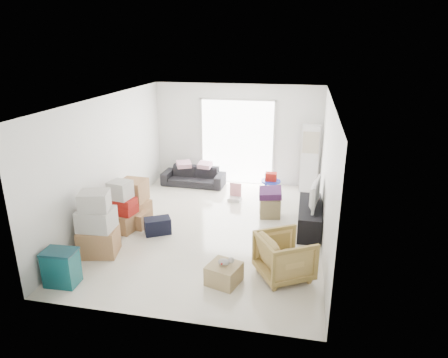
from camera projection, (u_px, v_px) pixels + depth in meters
room_shell at (212, 167)px, 8.00m from camera, size 4.98×6.48×3.18m
sliding_door at (237, 139)px, 10.79m from camera, size 2.10×0.04×2.33m
ac_tower at (310, 159)px, 10.24m from camera, size 0.45×0.30×1.75m
tv_console at (310, 217)px, 8.34m from camera, size 0.46×1.55×0.52m
television at (311, 203)px, 8.24m from camera, size 0.67×1.02×0.13m
sofa at (193, 173)px, 10.86m from camera, size 1.71×0.55×0.66m
pillow_left at (184, 159)px, 10.76m from camera, size 0.45×0.42×0.11m
pillow_right at (205, 160)px, 10.71m from camera, size 0.34×0.29×0.11m
armchair at (285, 254)px, 6.57m from camera, size 1.07×1.09×0.84m
storage_bins at (61, 267)px, 6.40m from camera, size 0.54×0.39×0.61m
box_stack_a at (97, 227)px, 7.25m from camera, size 0.77×0.68×1.22m
box_stack_b at (122, 209)px, 8.21m from camera, size 0.63×0.62×1.07m
box_stack_c at (134, 201)px, 8.70m from camera, size 0.74×0.67×0.92m
loose_box at (138, 219)px, 8.45m from camera, size 0.45×0.45×0.33m
duffel_bag at (158, 226)px, 8.15m from camera, size 0.61×0.53×0.33m
ottoman at (270, 207)px, 8.95m from camera, size 0.51×0.51×0.45m
blanket at (270, 195)px, 8.86m from camera, size 0.53×0.53×0.14m
kids_table at (271, 180)px, 10.02m from camera, size 0.49×0.49×0.62m
toy_walker at (235, 196)px, 9.89m from camera, size 0.33×0.30×0.42m
wood_crate at (224, 274)px, 6.48m from camera, size 0.61×0.61×0.33m
plush_bunny at (226, 262)px, 6.41m from camera, size 0.26×0.16×0.13m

